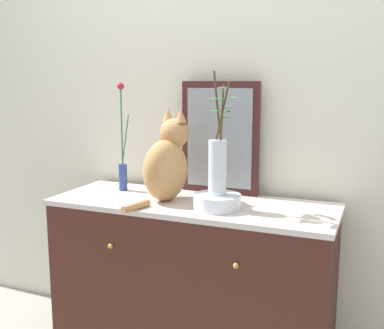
# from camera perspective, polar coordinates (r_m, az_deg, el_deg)

# --- Properties ---
(wall_back) EXTENTS (4.40, 0.08, 2.60)m
(wall_back) POSITION_cam_1_polar(r_m,az_deg,el_deg) (2.46, 2.91, 8.35)
(wall_back) COLOR silver
(wall_back) RESTS_ON ground_plane
(sideboard) EXTENTS (1.36, 0.51, 0.81)m
(sideboard) POSITION_cam_1_polar(r_m,az_deg,el_deg) (2.36, -0.00, -14.10)
(sideboard) COLOR #442117
(sideboard) RESTS_ON ground_plane
(mirror_leaning) EXTENTS (0.40, 0.03, 0.57)m
(mirror_leaning) POSITION_cam_1_polar(r_m,az_deg,el_deg) (2.36, 3.42, 3.24)
(mirror_leaning) COLOR #3E1D1C
(mirror_leaning) RESTS_ON sideboard
(cat_sitting) EXTENTS (0.24, 0.43, 0.44)m
(cat_sitting) POSITION_cam_1_polar(r_m,az_deg,el_deg) (2.23, -3.06, 0.21)
(cat_sitting) COLOR tan
(cat_sitting) RESTS_ON sideboard
(vase_slim_green) EXTENTS (0.07, 0.04, 0.56)m
(vase_slim_green) POSITION_cam_1_polar(r_m,az_deg,el_deg) (2.46, -8.45, 0.40)
(vase_slim_green) COLOR navy
(vase_slim_green) RESTS_ON sideboard
(bowl_porcelain) EXTENTS (0.22, 0.22, 0.07)m
(bowl_porcelain) POSITION_cam_1_polar(r_m,az_deg,el_deg) (2.10, 3.08, -4.54)
(bowl_porcelain) COLOR silver
(bowl_porcelain) RESTS_ON sideboard
(vase_glass_clear) EXTENTS (0.13, 0.21, 0.54)m
(vase_glass_clear) POSITION_cam_1_polar(r_m,az_deg,el_deg) (2.06, 3.19, 0.40)
(vase_glass_clear) COLOR silver
(vase_glass_clear) RESTS_ON bowl_porcelain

